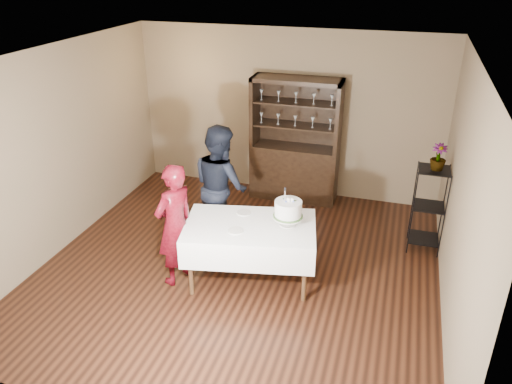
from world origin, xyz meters
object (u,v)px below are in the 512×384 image
cake_table (250,238)px  cake (288,210)px  woman (175,225)px  potted_plant (438,157)px  china_hutch (295,160)px  plant_etagere (429,206)px  man (221,186)px

cake_table → cake: (0.43, 0.13, 0.38)m
cake_table → woman: size_ratio=1.10×
cake_table → woman: woman is taller
potted_plant → cake_table: bearing=-146.5°
china_hutch → plant_etagere: china_hutch is taller
woman → cake: (1.29, 0.39, 0.20)m
china_hutch → cake_table: bearing=-89.8°
plant_etagere → man: man is taller
woman → man: man is taller
woman → china_hutch: bearing=-174.3°
china_hutch → plant_etagere: size_ratio=1.67×
woman → potted_plant: 3.42m
plant_etagere → potted_plant: (0.02, -0.01, 0.71)m
cake_table → china_hutch: bearing=90.2°
cake_table → cake: 0.59m
potted_plant → china_hutch: bearing=153.1°
cake → potted_plant: potted_plant is taller
plant_etagere → cake_table: size_ratio=0.70×
china_hutch → cake_table: 2.45m
man → plant_etagere: bearing=-126.8°
woman → man: size_ratio=0.91×
cake → woman: bearing=-163.1°
china_hutch → man: 1.80m
man → cake_table: bearing=170.9°
cake_table → man: man is taller
woman → man: 1.06m
china_hutch → woman: (-0.85, -2.71, 0.12)m
china_hutch → potted_plant: size_ratio=5.72×
china_hutch → man: size_ratio=1.16×
china_hutch → cake: (0.44, -2.32, 0.31)m
cake → potted_plant: size_ratio=1.42×
man → cake: (1.09, -0.64, 0.12)m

